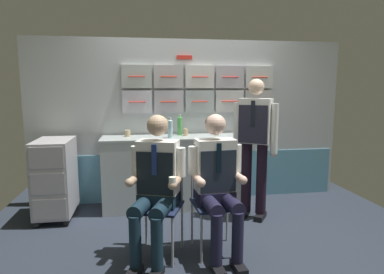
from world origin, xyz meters
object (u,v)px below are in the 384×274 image
object	(u,v)px
espresso_cup_small	(218,133)
crew_member_center	(218,179)
service_trolley	(55,177)
folding_chair_center	(212,192)
folding_chair_left	(161,195)
crew_member_standing	(255,138)
crew_member_left	(155,181)
sparkling_bottle_green	(170,128)

from	to	relation	value
espresso_cup_small	crew_member_center	bearing A→B (deg)	-103.08
service_trolley	folding_chair_center	size ratio (longest dim) A/B	1.07
folding_chair_left	crew_member_center	xyz separation A→B (m)	(0.50, -0.16, 0.18)
service_trolley	crew_member_standing	distance (m)	2.37
crew_member_left	crew_member_standing	world-z (taller)	crew_member_standing
folding_chair_left	folding_chair_center	distance (m)	0.49
folding_chair_center	sparkling_bottle_green	bearing A→B (deg)	106.14
folding_chair_left	crew_member_left	bearing A→B (deg)	-109.96
folding_chair_left	espresso_cup_small	xyz separation A→B (m)	(0.81, 1.18, 0.40)
crew_member_center	crew_member_standing	bearing A→B (deg)	52.73
service_trolley	crew_member_center	bearing A→B (deg)	-34.71
folding_chair_center	folding_chair_left	bearing A→B (deg)	179.79
crew_member_left	folding_chair_left	bearing A→B (deg)	70.04
crew_member_left	sparkling_bottle_green	world-z (taller)	crew_member_left
service_trolley	crew_member_center	xyz separation A→B (m)	(1.67, -1.16, 0.22)
folding_chair_center	espresso_cup_small	distance (m)	1.29
crew_member_left	crew_member_standing	distance (m)	1.46
folding_chair_center	crew_member_center	distance (m)	0.24
folding_chair_center	crew_member_center	size ratio (longest dim) A/B	0.67
folding_chair_center	sparkling_bottle_green	world-z (taller)	sparkling_bottle_green
folding_chair_center	espresso_cup_small	xyz separation A→B (m)	(0.33, 1.19, 0.40)
folding_chair_left	crew_member_center	bearing A→B (deg)	-17.99
folding_chair_left	folding_chair_center	size ratio (longest dim) A/B	1.00
folding_chair_left	sparkling_bottle_green	size ratio (longest dim) A/B	3.46
folding_chair_left	sparkling_bottle_green	bearing A→B (deg)	80.00
crew_member_left	espresso_cup_small	size ratio (longest dim) A/B	20.36
sparkling_bottle_green	service_trolley	bearing A→B (deg)	-177.82
service_trolley	crew_member_left	size ratio (longest dim) A/B	0.72
folding_chair_left	sparkling_bottle_green	world-z (taller)	sparkling_bottle_green
crew_member_left	crew_member_standing	bearing A→B (deg)	34.56
folding_chair_left	crew_member_standing	distance (m)	1.37
service_trolley	folding_chair_center	distance (m)	1.93
folding_chair_center	crew_member_standing	bearing A→B (deg)	46.08
folding_chair_left	crew_member_standing	size ratio (longest dim) A/B	0.54
sparkling_bottle_green	espresso_cup_small	world-z (taller)	sparkling_bottle_green
crew_member_center	folding_chair_left	bearing A→B (deg)	162.01
service_trolley	espresso_cup_small	world-z (taller)	espresso_cup_small
crew_member_center	folding_chair_center	bearing A→B (deg)	94.38
folding_chair_center	espresso_cup_small	world-z (taller)	espresso_cup_small
service_trolley	crew_member_left	world-z (taller)	crew_member_left
service_trolley	sparkling_bottle_green	size ratio (longest dim) A/B	3.70
sparkling_bottle_green	folding_chair_center	bearing A→B (deg)	-73.86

